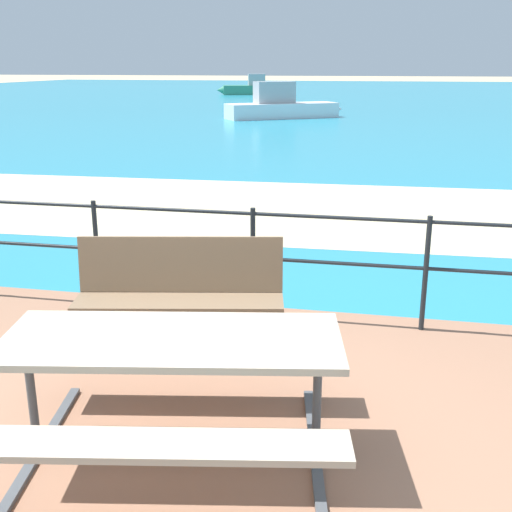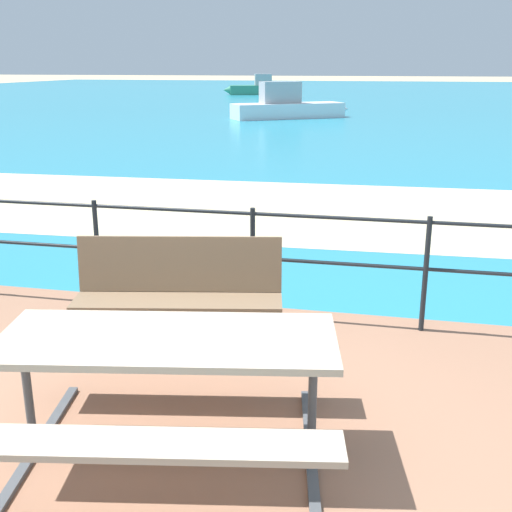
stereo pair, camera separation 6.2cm
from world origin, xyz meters
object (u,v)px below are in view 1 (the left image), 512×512
(park_bench, at_px, (180,285))
(boat_mid, at_px, (252,88))
(boat_near, at_px, (282,107))
(picnic_table, at_px, (172,364))

(park_bench, bearing_deg, boat_mid, 90.01)
(boat_mid, bearing_deg, boat_near, 88.79)
(park_bench, xyz_separation_m, boat_near, (-2.90, 22.66, -0.11))
(park_bench, relative_size, boat_near, 0.33)
(picnic_table, bearing_deg, boat_near, 87.62)
(boat_near, bearing_deg, picnic_table, -114.88)
(picnic_table, distance_m, boat_near, 24.28)
(picnic_table, height_order, park_bench, park_bench)
(park_bench, bearing_deg, boat_near, 86.09)
(boat_near, bearing_deg, park_bench, -115.43)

